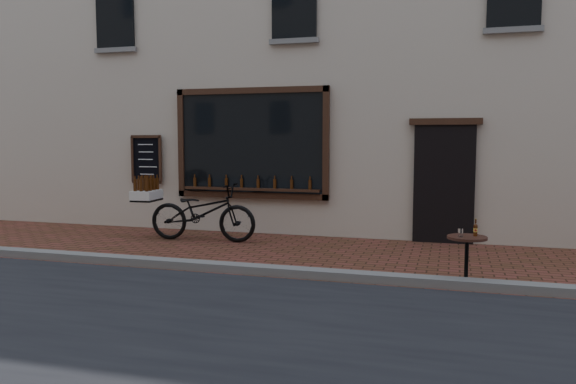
# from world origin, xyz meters

# --- Properties ---
(ground) EXTENTS (90.00, 90.00, 0.00)m
(ground) POSITION_xyz_m (0.00, 0.00, 0.00)
(ground) COLOR #522D1A
(ground) RESTS_ON ground
(kerb) EXTENTS (90.00, 0.25, 0.12)m
(kerb) POSITION_xyz_m (0.00, 0.20, 0.06)
(kerb) COLOR slate
(kerb) RESTS_ON ground
(shop_building) EXTENTS (28.00, 6.20, 10.00)m
(shop_building) POSITION_xyz_m (0.00, 6.50, 5.00)
(shop_building) COLOR #BEAE95
(shop_building) RESTS_ON ground
(cargo_bicycle) EXTENTS (2.45, 0.85, 1.18)m
(cargo_bicycle) POSITION_xyz_m (-2.54, 2.37, 0.56)
(cargo_bicycle) COLOR black
(cargo_bicycle) RESTS_ON ground
(bistro_table) EXTENTS (0.52, 0.52, 0.89)m
(bistro_table) POSITION_xyz_m (2.26, 0.35, 0.47)
(bistro_table) COLOR black
(bistro_table) RESTS_ON ground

